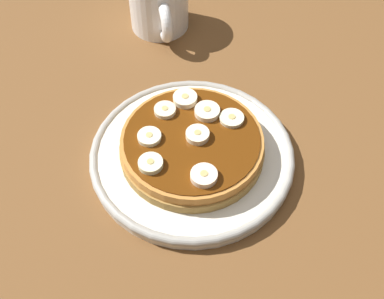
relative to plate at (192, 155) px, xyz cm
name	(u,v)px	position (x,y,z in cm)	size (l,w,h in cm)	color
ground_plane	(192,167)	(0.00, 0.00, -2.50)	(140.00, 140.00, 3.00)	brown
plate	(192,155)	(0.00, 0.00, 0.00)	(24.92, 24.92, 1.86)	silver
pancake_stack	(194,144)	(-0.09, 0.26, 1.90)	(17.83, 17.37, 2.75)	olive
banana_slice_0	(198,136)	(0.20, 0.66, 3.61)	(2.78, 2.78, 1.00)	#FAEAC1
banana_slice_1	(203,176)	(5.82, -0.15, 3.61)	(3.00, 3.00, 1.02)	#FCE1C0
banana_slice_2	(151,164)	(2.86, -5.38, 3.57)	(2.80, 2.80, 0.93)	#EAEFBE
banana_slice_3	(232,119)	(-1.71, 5.29, 3.47)	(2.96, 2.96, 0.72)	beige
banana_slice_4	(185,99)	(-6.05, 0.51, 3.60)	(3.01, 3.01, 0.99)	#F5E4BE
banana_slice_5	(165,110)	(-4.79, -2.28, 3.51)	(2.67, 2.67, 0.81)	beige
banana_slice_6	(149,137)	(-1.06, -4.85, 3.51)	(2.79, 2.79, 0.81)	#F7F2C5
banana_slice_7	(207,112)	(-3.36, 2.66, 3.58)	(3.10, 3.10, 0.96)	#F8E5C1
coffee_mug	(159,4)	(-26.82, 1.08, 3.10)	(12.18, 8.93, 7.97)	white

